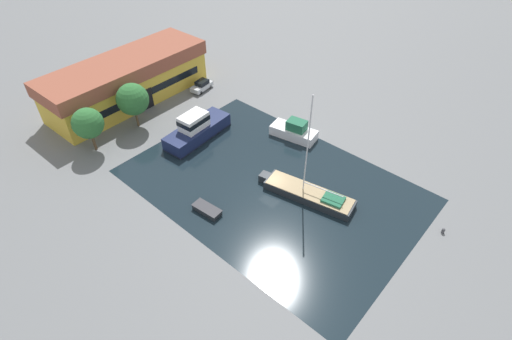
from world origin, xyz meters
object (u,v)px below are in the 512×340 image
Objects in this scene: quay_tree_near_building at (133,99)px; motor_cruiser at (197,129)px; quay_tree_by_water at (88,123)px; small_dinghy at (207,210)px; sailboat_moored at (308,193)px; warehouse_building at (127,80)px; cabin_boat at (294,131)px; parked_car at (202,85)px.

motor_cruiser is at bearing -66.59° from quay_tree_near_building.
quay_tree_by_water is 21.26m from small_dinghy.
quay_tree_near_building is 29.27m from sailboat_moored.
quay_tree_near_building is (-3.90, -7.34, 1.05)m from warehouse_building.
cabin_boat is (18.95, 1.49, 0.68)m from small_dinghy.
cabin_boat is (21.10, -19.27, -3.40)m from quay_tree_by_water.
quay_tree_near_building reaches higher than motor_cruiser.
quay_tree_near_building reaches higher than quay_tree_by_water.
motor_cruiser is at bearing -91.08° from warehouse_building.
quay_tree_by_water is (-7.54, -0.36, -0.22)m from quay_tree_near_building.
warehouse_building is 28.75m from cabin_boat.
small_dinghy is (-9.33, -12.04, -1.16)m from motor_cruiser.
quay_tree_near_building is 0.98× the size of cabin_boat.
sailboat_moored is 1.99× the size of cabin_boat.
warehouse_building is 12.31m from parked_car.
parked_car is 1.17× the size of small_dinghy.
small_dinghy is 0.53× the size of cabin_boat.
sailboat_moored reaches higher than motor_cruiser.
quay_tree_by_water is 14.71m from motor_cruiser.
quay_tree_near_building reaches higher than parked_car.
parked_car is at bearing 61.39° from sailboat_moored.
parked_car is at bearing -34.16° from warehouse_building.
quay_tree_by_water is at bearing 48.23° from motor_cruiser.
quay_tree_near_building is 1.07× the size of quay_tree_by_water.
warehouse_building reaches higher than parked_car.
sailboat_moored is at bearing -90.04° from warehouse_building.
quay_tree_by_water is 1.50× the size of parked_car.
sailboat_moored reaches higher than small_dinghy.
cabin_boat is (-0.42, -20.43, 0.19)m from parked_car.
quay_tree_near_building is 7.56m from quay_tree_by_water.
quay_tree_near_building is at bearing 114.55° from cabin_boat.
motor_cruiser is 1.55× the size of cabin_boat.
quay_tree_by_water is at bearing -177.29° from quay_tree_near_building.
warehouse_building is 6.25× the size of parked_car.
quay_tree_near_building is 1.87× the size of small_dinghy.
parked_car is at bearing 3.10° from quay_tree_by_water.
small_dinghy is at bearing 130.65° from parked_car.
sailboat_moored is (-9.35, -29.43, -0.22)m from parked_car.
quay_tree_near_building is 10.38m from motor_cruiser.
motor_cruiser is (11.48, -8.72, -2.92)m from quay_tree_by_water.
sailboat_moored is at bearing -144.89° from cabin_boat.
parked_car is at bearing 3.32° from quay_tree_near_building.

